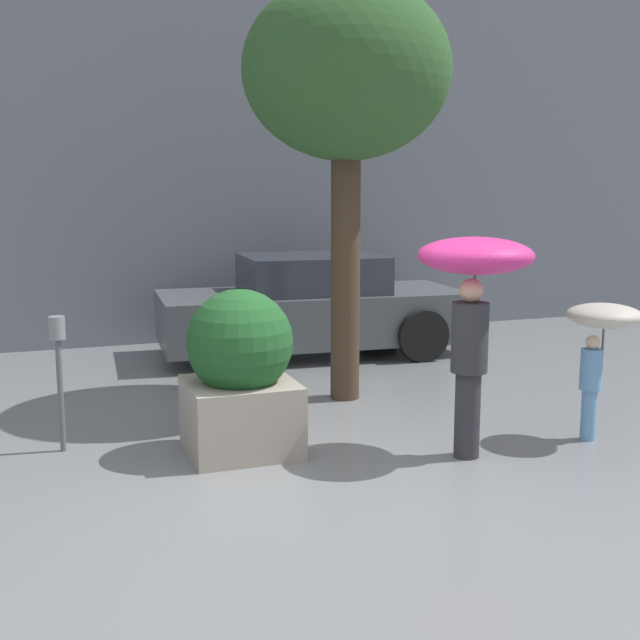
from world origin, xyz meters
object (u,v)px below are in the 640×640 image
Objects in this scene: person_child at (601,330)px; planter_box at (240,372)px; parking_meter at (58,355)px; person_adult at (474,282)px; parked_car_near at (312,308)px; street_tree at (346,77)px.

planter_box is at bearing -169.87° from person_child.
parking_meter is at bearing 160.06° from planter_box.
person_adult is 1.57× the size of parking_meter.
person_adult is 0.45× the size of parked_car_near.
planter_box is at bearing 155.82° from parked_car_near.
person_child is 4.81m from parking_meter.
planter_box is 0.33× the size of street_tree.
parking_meter is at bearing 136.25° from parked_car_near.
person_adult is (1.86, -0.71, 0.79)m from planter_box.
person_adult is 4.49m from parked_car_near.
parked_car_near is at bearing 129.19° from person_child.
street_tree reaches higher than parking_meter.
planter_box is at bearing 110.27° from person_adult.
planter_box is 2.14m from person_adult.
person_child is at bearing -13.95° from planter_box.
street_tree is 3.67× the size of parking_meter.
person_adult reaches higher than parked_car_near.
street_tree is at bearing 173.17° from parked_car_near.
parking_meter is at bearing 110.68° from person_adult.
planter_box is 0.34× the size of parked_car_near.
parked_car_near is 3.65m from street_tree.
person_child is 0.29× the size of street_tree.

